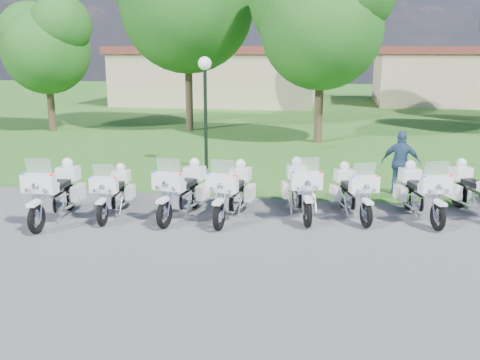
% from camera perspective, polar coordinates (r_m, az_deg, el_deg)
% --- Properties ---
extents(ground, '(100.00, 100.00, 0.00)m').
position_cam_1_polar(ground, '(11.99, -1.17, -5.78)').
color(ground, '#4F4F54').
rests_on(ground, ground).
extents(grass_lawn, '(100.00, 48.00, 0.01)m').
position_cam_1_polar(grass_lawn, '(38.36, 6.29, 7.86)').
color(grass_lawn, '#325C1D').
rests_on(grass_lawn, ground).
extents(motorcycle_0, '(0.88, 2.47, 1.66)m').
position_cam_1_polar(motorcycle_0, '(13.55, -19.07, -1.16)').
color(motorcycle_0, black).
rests_on(motorcycle_0, ground).
extents(motorcycle_1, '(0.79, 2.12, 1.42)m').
position_cam_1_polar(motorcycle_1, '(13.55, -13.33, -1.19)').
color(motorcycle_1, black).
rests_on(motorcycle_1, ground).
extents(motorcycle_2, '(1.03, 2.37, 1.60)m').
position_cam_1_polar(motorcycle_2, '(13.14, -6.15, -1.02)').
color(motorcycle_2, black).
rests_on(motorcycle_2, ground).
extents(motorcycle_3, '(0.95, 2.37, 1.59)m').
position_cam_1_polar(motorcycle_3, '(12.94, -0.87, -1.18)').
color(motorcycle_3, black).
rests_on(motorcycle_3, ground).
extents(motorcycle_4, '(1.10, 2.35, 1.60)m').
position_cam_1_polar(motorcycle_4, '(13.26, 6.51, -0.89)').
color(motorcycle_4, black).
rests_on(motorcycle_4, ground).
extents(motorcycle_5, '(1.15, 2.15, 1.49)m').
position_cam_1_polar(motorcycle_5, '(13.38, 11.95, -1.18)').
color(motorcycle_5, black).
rests_on(motorcycle_5, ground).
extents(motorcycle_6, '(1.13, 2.28, 1.56)m').
position_cam_1_polar(motorcycle_6, '(13.66, 18.74, -1.19)').
color(motorcycle_6, black).
rests_on(motorcycle_6, ground).
extents(motorcycle_7, '(1.35, 2.20, 1.57)m').
position_cam_1_polar(motorcycle_7, '(14.36, 24.07, -0.93)').
color(motorcycle_7, black).
rests_on(motorcycle_7, ground).
extents(lamp_post, '(0.44, 0.44, 3.76)m').
position_cam_1_polar(lamp_post, '(17.97, -3.75, 10.18)').
color(lamp_post, black).
rests_on(lamp_post, ground).
extents(tree_0, '(4.85, 4.14, 6.47)m').
position_cam_1_polar(tree_0, '(28.04, -20.06, 13.64)').
color(tree_0, '#38281C').
rests_on(tree_0, ground).
extents(tree_2, '(6.02, 5.14, 8.03)m').
position_cam_1_polar(tree_2, '(23.41, 8.63, 16.94)').
color(tree_2, '#38281C').
rests_on(tree_2, ground).
extents(building_west, '(14.56, 8.32, 4.10)m').
position_cam_1_polar(building_west, '(39.96, -2.32, 11.14)').
color(building_west, tan).
rests_on(building_west, ground).
extents(building_east, '(11.44, 7.28, 4.10)m').
position_cam_1_polar(building_east, '(42.09, 21.99, 10.31)').
color(building_east, tan).
rests_on(building_east, ground).
extents(bystander_c, '(1.11, 0.60, 1.81)m').
position_cam_1_polar(bystander_c, '(15.62, 16.78, 1.76)').
color(bystander_c, navy).
rests_on(bystander_c, ground).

